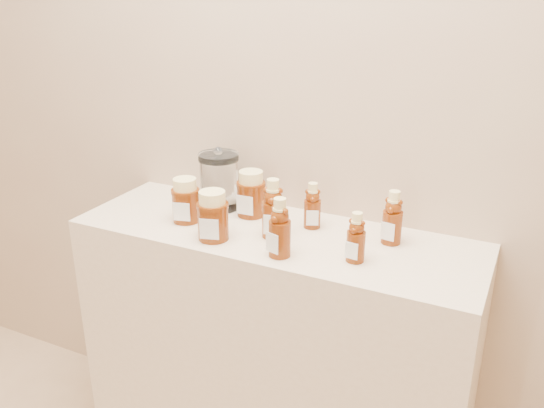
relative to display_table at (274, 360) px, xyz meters
The scene contains 11 objects.
wall_back 0.92m from the display_table, 90.00° to the left, with size 3.50×0.02×2.70m, color tan.
display_table is the anchor object (origin of this frame).
bear_bottle_back_left 0.55m from the display_table, 73.33° to the right, with size 0.07×0.07×0.19m, color #581F07, non-canonical shape.
bear_bottle_back_mid 0.54m from the display_table, 44.58° to the left, with size 0.05×0.05×0.16m, color #581F07, non-canonical shape.
bear_bottle_back_right 0.63m from the display_table, 13.76° to the left, with size 0.06×0.06×0.17m, color #581F07, non-canonical shape.
bear_bottle_front_left 0.56m from the display_table, 59.10° to the right, with size 0.06×0.06×0.18m, color #581F07, non-canonical shape.
bear_bottle_front_right 0.59m from the display_table, 14.70° to the right, with size 0.05×0.05×0.15m, color #581F07, non-canonical shape.
honey_jar_left 0.59m from the display_table, behind, with size 0.09×0.09×0.14m, color #581F07, non-canonical shape.
honey_jar_back 0.54m from the display_table, 144.75° to the left, with size 0.09×0.09×0.14m, color #581F07, non-canonical shape.
honey_jar_front 0.55m from the display_table, 139.83° to the right, with size 0.09×0.09×0.14m, color #581F07, non-canonical shape.
glass_canister 0.61m from the display_table, 158.18° to the left, with size 0.13×0.13×0.20m, color white, non-canonical shape.
Camera 1 is at (0.66, 0.18, 1.59)m, focal length 38.00 mm.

